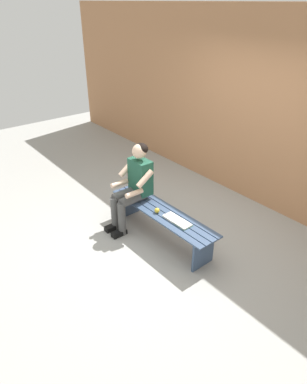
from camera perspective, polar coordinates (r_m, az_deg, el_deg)
ground_plane at (r=5.19m, az=-15.00°, el=-6.06°), size 10.00×7.00×0.04m
brick_wall at (r=5.82m, az=13.67°, el=14.07°), size 9.50×0.24×2.89m
bench_near at (r=4.64m, az=1.45°, el=-4.28°), size 1.77×0.44×0.43m
person_seated at (r=4.75m, az=-3.33°, el=1.41°), size 0.50×0.69×1.24m
apple at (r=4.53m, az=0.58°, el=-3.10°), size 0.07×0.07×0.07m
book_open at (r=4.39m, az=3.97°, el=-4.81°), size 0.42×0.17×0.02m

